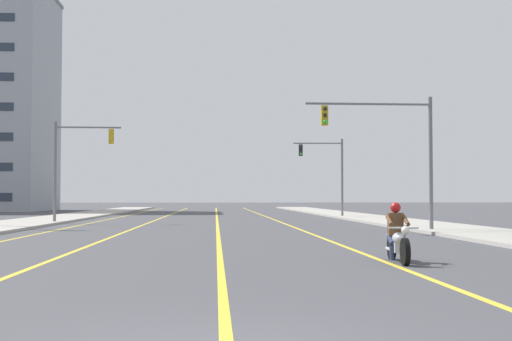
{
  "coord_description": "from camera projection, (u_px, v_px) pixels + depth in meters",
  "views": [
    {
      "loc": [
        -0.0,
        -6.87,
        1.58
      ],
      "look_at": [
        1.77,
        22.91,
        2.76
      ],
      "focal_mm": 47.9,
      "sensor_mm": 36.0,
      "label": 1
    }
  ],
  "objects": [
    {
      "name": "lane_stripe_far_left",
      "position": [
        113.0,
        218.0,
        51.22
      ],
      "size": [
        0.16,
        100.0,
        0.01
      ],
      "primitive_type": "cube",
      "color": "yellow",
      "rests_on": "ground"
    },
    {
      "name": "sidewalk_kerb_left",
      "position": [
        48.0,
        220.0,
        46.02
      ],
      "size": [
        4.4,
        110.0,
        0.14
      ],
      "primitive_type": "cube",
      "color": "#ADA89E",
      "rests_on": "ground"
    },
    {
      "name": "traffic_signal_mid_right",
      "position": [
        328.0,
        166.0,
        53.73
      ],
      "size": [
        3.93,
        0.37,
        6.2
      ],
      "color": "slate",
      "rests_on": "ground"
    },
    {
      "name": "lane_stripe_center",
      "position": [
        217.0,
        218.0,
        51.68
      ],
      "size": [
        0.16,
        100.0,
        0.01
      ],
      "primitive_type": "cube",
      "color": "yellow",
      "rests_on": "ground"
    },
    {
      "name": "motorcycle_with_rider",
      "position": [
        398.0,
        238.0,
        16.61
      ],
      "size": [
        0.7,
        2.19,
        1.46
      ],
      "color": "black",
      "rests_on": "ground"
    },
    {
      "name": "lane_stripe_right",
      "position": [
        270.0,
        218.0,
        51.92
      ],
      "size": [
        0.16,
        100.0,
        0.01
      ],
      "primitive_type": "cube",
      "color": "yellow",
      "rests_on": "ground"
    },
    {
      "name": "traffic_signal_near_right",
      "position": [
        394.0,
        141.0,
        31.17
      ],
      "size": [
        5.87,
        0.4,
        6.2
      ],
      "color": "slate",
      "rests_on": "ground"
    },
    {
      "name": "sidewalk_kerb_right",
      "position": [
        378.0,
        219.0,
        47.36
      ],
      "size": [
        4.4,
        110.0,
        0.14
      ],
      "primitive_type": "cube",
      "color": "#ADA89E",
      "rests_on": "ground"
    },
    {
      "name": "lane_stripe_left",
      "position": [
        161.0,
        218.0,
        51.43
      ],
      "size": [
        0.16,
        100.0,
        0.01
      ],
      "primitive_type": "cube",
      "color": "yellow",
      "rests_on": "ground"
    },
    {
      "name": "traffic_signal_near_left",
      "position": [
        74.0,
        157.0,
        41.41
      ],
      "size": [
        4.02,
        0.46,
        6.2
      ],
      "color": "slate",
      "rests_on": "ground"
    }
  ]
}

